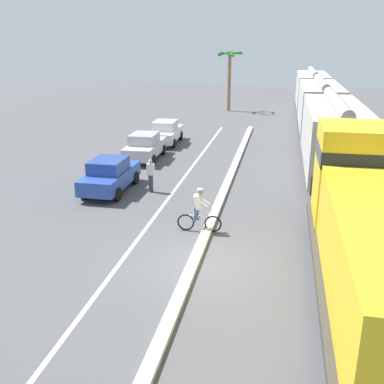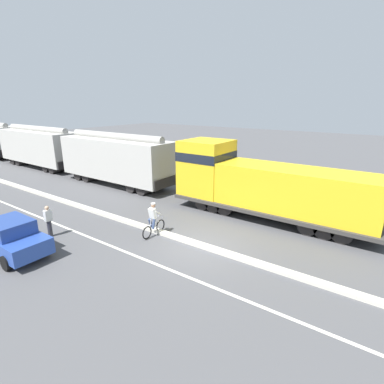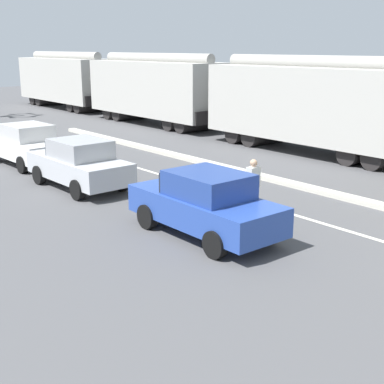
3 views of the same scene
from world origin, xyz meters
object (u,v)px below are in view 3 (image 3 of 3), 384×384
Objects in this scene: parked_car_blue at (205,204)px; parked_car_white at (27,144)px; hopper_car_middle at (156,89)px; hopper_car_trailing at (66,80)px; hopper_car_lead at (313,105)px; pedestrian_by_cars at (253,187)px; parked_car_silver at (79,164)px.

parked_car_white is at bearing 90.14° from parked_car_blue.
hopper_car_trailing is at bearing 90.00° from hopper_car_middle.
parked_car_blue is (-10.65, -16.78, -1.26)m from hopper_car_middle.
parked_car_blue is at bearing -122.40° from hopper_car_middle.
parked_car_white is (-10.68, 5.48, -1.26)m from hopper_car_lead.
hopper_car_lead is 10.07m from pedestrian_by_cars.
hopper_car_middle is (0.00, 11.60, 0.00)m from hopper_car_lead.
parked_car_silver is at bearing 91.39° from parked_car_blue.
hopper_car_lead reaches higher than parked_car_silver.
parked_car_white is 10.58m from pedestrian_by_cars.
hopper_car_trailing is 24.75m from parked_car_silver.
hopper_car_lead is at bearing -5.10° from parked_car_silver.
parked_car_blue is at bearing -110.57° from hopper_car_trailing.
parked_car_white is (-10.68, -6.12, -1.26)m from hopper_car_middle.
hopper_car_lead is 11.91m from parked_car_blue.
pedestrian_by_cars is (2.09, -5.88, 0.03)m from parked_car_silver.
parked_car_white is at bearing 152.81° from hopper_car_lead.
hopper_car_middle is 2.50× the size of parked_car_silver.
hopper_car_middle is 15.21m from parked_car_silver.
parked_car_silver is 6.24m from pedestrian_by_cars.
hopper_car_trailing reaches higher than parked_car_white.
parked_car_blue and pedestrian_by_cars have the same top height.
pedestrian_by_cars is at bearing -107.21° from hopper_car_trailing.
hopper_car_lead is 2.52× the size of parked_car_blue.
parked_car_white is (0.12, 4.52, 0.00)m from parked_car_silver.
parked_car_white is at bearing -121.08° from hopper_car_trailing.
hopper_car_trailing reaches higher than parked_car_silver.
parked_car_blue is 2.60× the size of pedestrian_by_cars.
hopper_car_trailing is 2.50× the size of parked_car_silver.
parked_car_white is at bearing -150.20° from hopper_car_middle.
hopper_car_lead and hopper_car_trailing have the same top height.
parked_car_blue is at bearing -154.04° from hopper_car_lead.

